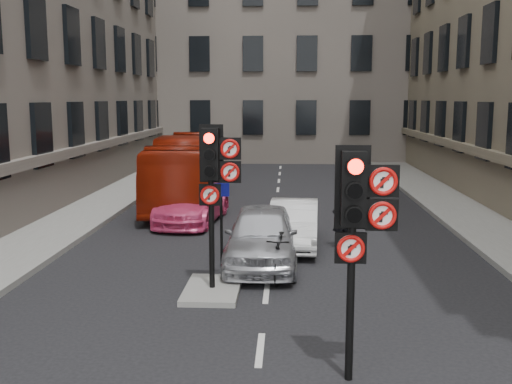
# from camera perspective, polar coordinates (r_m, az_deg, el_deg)

# --- Properties ---
(pavement_left) EXTENTS (3.00, 50.00, 0.16)m
(pavement_left) POSITION_cam_1_polar(r_m,az_deg,el_deg) (21.50, -17.86, -2.67)
(pavement_left) COLOR gray
(pavement_left) RESTS_ON ground
(pavement_right) EXTENTS (3.00, 50.00, 0.16)m
(pavement_right) POSITION_cam_1_polar(r_m,az_deg,el_deg) (21.20, 21.59, -3.03)
(pavement_right) COLOR gray
(pavement_right) RESTS_ON ground
(centre_island) EXTENTS (1.20, 2.00, 0.12)m
(centre_island) POSITION_cam_1_polar(r_m,az_deg,el_deg) (13.44, -4.19, -9.26)
(centre_island) COLOR gray
(centre_island) RESTS_ON ground
(building_far) EXTENTS (30.00, 14.00, 20.00)m
(building_far) POSITION_cam_1_polar(r_m,az_deg,el_deg) (46.02, 2.57, 16.14)
(building_far) COLOR gray
(building_far) RESTS_ON ground
(signal_near) EXTENTS (0.91, 0.40, 3.58)m
(signal_near) POSITION_cam_1_polar(r_m,az_deg,el_deg) (8.87, 9.75, -2.05)
(signal_near) COLOR black
(signal_near) RESTS_ON ground
(signal_far) EXTENTS (0.91, 0.40, 3.58)m
(signal_far) POSITION_cam_1_polar(r_m,az_deg,el_deg) (12.84, -3.94, 1.99)
(signal_far) COLOR black
(signal_far) RESTS_ON centre_island
(car_silver) EXTENTS (1.80, 4.47, 1.52)m
(car_silver) POSITION_cam_1_polar(r_m,az_deg,el_deg) (15.37, 0.55, -4.18)
(car_silver) COLOR #AEAFB6
(car_silver) RESTS_ON ground
(car_white) EXTENTS (1.56, 4.00, 1.30)m
(car_white) POSITION_cam_1_polar(r_m,az_deg,el_deg) (17.37, 3.61, -3.04)
(car_white) COLOR silver
(car_white) RESTS_ON ground
(car_pink) EXTENTS (2.35, 4.79, 1.34)m
(car_pink) POSITION_cam_1_polar(r_m,az_deg,el_deg) (20.79, -6.05, -1.01)
(car_pink) COLOR #ED4581
(car_pink) RESTS_ON ground
(bus_red) EXTENTS (2.99, 10.05, 2.76)m
(bus_red) POSITION_cam_1_polar(r_m,az_deg,el_deg) (24.30, -6.60, 2.12)
(bus_red) COLOR maroon
(bus_red) RESTS_ON ground
(motorcycle) EXTENTS (0.71, 1.86, 1.09)m
(motorcycle) POSITION_cam_1_polar(r_m,az_deg,el_deg) (14.16, 2.26, -6.24)
(motorcycle) COLOR black
(motorcycle) RESTS_ON ground
(motorcyclist) EXTENTS (0.64, 0.48, 1.61)m
(motorcyclist) POSITION_cam_1_polar(r_m,az_deg,el_deg) (17.22, 8.22, -2.69)
(motorcyclist) COLOR black
(motorcyclist) RESTS_ON ground
(info_sign) EXTENTS (0.38, 0.15, 2.22)m
(info_sign) POSITION_cam_1_polar(r_m,az_deg,el_deg) (13.74, -3.33, -2.39)
(info_sign) COLOR black
(info_sign) RESTS_ON centre_island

